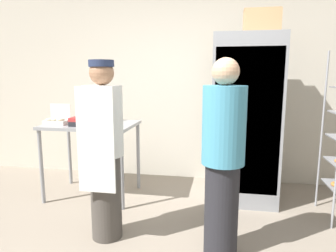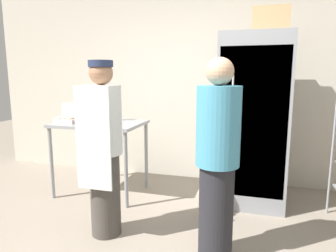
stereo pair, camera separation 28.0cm
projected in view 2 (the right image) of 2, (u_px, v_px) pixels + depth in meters
back_wall at (200, 77)px, 4.14m from camera, size 6.40×0.12×2.87m
refrigerator at (252, 121)px, 3.37m from camera, size 0.75×0.72×1.91m
prep_counter at (100, 131)px, 3.67m from camera, size 1.04×0.73×0.90m
donut_box at (67, 119)px, 3.63m from camera, size 0.26×0.19×0.23m
blender_pitcher at (112, 111)px, 3.76m from camera, size 0.13×0.13×0.29m
binder_stack at (93, 120)px, 3.49m from camera, size 0.33×0.22×0.10m
cardboard_storage_box at (270, 20)px, 3.16m from camera, size 0.38×0.33×0.27m
person_baker at (103, 147)px, 2.67m from camera, size 0.34×0.36×1.59m
person_customer at (217, 160)px, 2.32m from camera, size 0.34×0.34×1.60m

